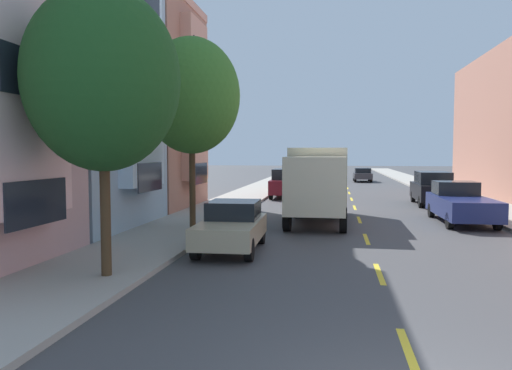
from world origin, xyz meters
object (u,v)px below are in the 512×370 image
Objects in this scene: street_tree_second at (192,96)px; parked_suv_black at (433,188)px; delivery_box_truck at (319,180)px; parked_hatchback_champagne at (232,226)px; parked_suv_burgundy at (286,183)px; parked_suv_orange at (294,178)px; parked_suv_sky at (307,170)px; street_tree_nearest at (103,80)px; moving_charcoal_sedan at (362,174)px; parked_pickup_navy at (461,204)px.

parked_suv_black is at bearing 47.00° from street_tree_second.
parked_hatchback_champagne is (-2.44, -6.87, -1.09)m from delivery_box_truck.
street_tree_second is 1.47× the size of parked_suv_burgundy.
parked_suv_sky is (-0.06, 19.59, 0.00)m from parked_suv_orange.
parked_suv_burgundy is at bearing 84.66° from street_tree_nearest.
moving_charcoal_sedan is (8.20, 34.60, -4.37)m from street_tree_second.
delivery_box_truck reaches higher than parked_suv_burgundy.
parked_suv_sky is at bearing 90.11° from parked_suv_burgundy.
parked_pickup_navy is 30.31m from moving_charcoal_sedan.
parked_suv_black and parked_suv_orange have the same top height.
delivery_box_truck is at bearing -96.65° from moving_charcoal_sedan.
parked_suv_black is 13.32m from parked_suv_orange.
parked_suv_black and parked_suv_sky have the same top height.
parked_pickup_navy is 1.10× the size of parked_suv_sky.
moving_charcoal_sedan is at bearing 80.90° from parked_hatchback_champagne.
street_tree_nearest is 12.17m from delivery_box_truck.
street_tree_nearest is 48.60m from parked_suv_sky.
street_tree_nearest reaches higher than delivery_box_truck.
parked_pickup_navy is 1.18× the size of moving_charcoal_sedan.
parked_hatchback_champagne is 0.76× the size of parked_pickup_navy.
moving_charcoal_sedan is (3.60, 30.83, -1.10)m from delivery_box_truck.
parked_suv_burgundy is at bearing 82.16° from street_tree_second.
parked_suv_orange is (-8.79, 10.01, 0.00)m from parked_suv_black.
parked_suv_sky is at bearing 90.16° from parked_hatchback_champagne.
street_tree_nearest is 22.05m from parked_suv_black.
street_tree_nearest is at bearing -120.06° from parked_suv_black.
parked_hatchback_champagne is 0.83× the size of parked_suv_black.
parked_suv_black reaches higher than parked_hatchback_champagne.
parked_suv_orange is 1.07× the size of moving_charcoal_sedan.
street_tree_second is (0.00, 7.14, 0.44)m from street_tree_nearest.
delivery_box_truck is 1.37× the size of parked_pickup_navy.
parked_hatchback_champagne is at bearing 61.84° from street_tree_nearest.
street_tree_second reaches higher than street_tree_nearest.
parked_suv_burgundy reaches higher than moving_charcoal_sedan.
moving_charcoal_sedan is at bearing 64.69° from parked_suv_orange.
parked_suv_sky is (-0.13, 44.38, 0.23)m from parked_hatchback_champagne.
parked_suv_burgundy is at bearing 90.24° from parked_hatchback_champagne.
street_tree_nearest is 0.91× the size of delivery_box_truck.
street_tree_nearest is at bearing -95.34° from parked_suv_burgundy.
parked_hatchback_champagne is at bearing -138.61° from parked_pickup_navy.
parked_suv_black is 1.00× the size of parked_suv_orange.
street_tree_nearest is 22.67m from parked_suv_burgundy.
parked_suv_black is at bearing 51.54° from delivery_box_truck.
parked_suv_orange is at bearing 90.15° from parked_hatchback_champagne.
delivery_box_truck reaches higher than parked_suv_black.
parked_suv_burgundy is (2.08, 15.13, -4.14)m from street_tree_second.
parked_pickup_navy is at bearing -51.37° from parked_suv_burgundy.
street_tree_second is at bearing -133.00° from parked_suv_black.
delivery_box_truck is at bearing -86.08° from parked_suv_sky.
parked_suv_sky is at bearing 132.72° from moving_charcoal_sedan.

